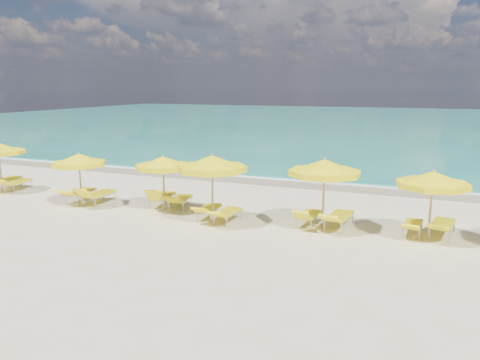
% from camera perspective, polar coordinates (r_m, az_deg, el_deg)
% --- Properties ---
extents(ground_plane, '(120.00, 120.00, 0.00)m').
position_cam_1_polar(ground_plane, '(16.89, -1.88, -4.94)').
color(ground_plane, beige).
extents(ocean, '(120.00, 80.00, 0.30)m').
position_cam_1_polar(ocean, '(63.36, 15.75, 6.77)').
color(ocean, '#167E6A').
rests_on(ocean, ground).
extents(wet_sand_band, '(120.00, 2.60, 0.01)m').
position_cam_1_polar(wet_sand_band, '(23.66, 5.26, -0.19)').
color(wet_sand_band, tan).
rests_on(wet_sand_band, ground).
extents(foam_line, '(120.00, 1.20, 0.03)m').
position_cam_1_polar(foam_line, '(24.41, 5.79, 0.16)').
color(foam_line, white).
rests_on(foam_line, ground).
extents(whitecap_near, '(14.00, 0.36, 0.05)m').
position_cam_1_polar(whitecap_near, '(34.53, 0.19, 3.57)').
color(whitecap_near, white).
rests_on(whitecap_near, ground).
extents(whitecap_far, '(18.00, 0.30, 0.05)m').
position_cam_1_polar(whitecap_far, '(39.17, 23.68, 3.54)').
color(whitecap_far, white).
rests_on(whitecap_far, ground).
extents(umbrella_2, '(2.45, 2.45, 2.16)m').
position_cam_1_polar(umbrella_2, '(19.67, -19.05, 2.29)').
color(umbrella_2, tan).
rests_on(umbrella_2, ground).
extents(umbrella_3, '(2.77, 2.77, 2.18)m').
position_cam_1_polar(umbrella_3, '(18.07, -9.36, 2.05)').
color(umbrella_3, tan).
rests_on(umbrella_3, ground).
extents(umbrella_4, '(3.06, 3.06, 2.48)m').
position_cam_1_polar(umbrella_4, '(16.16, -3.42, 1.98)').
color(umbrella_4, tan).
rests_on(umbrella_4, ground).
extents(umbrella_5, '(3.16, 3.16, 2.45)m').
position_cam_1_polar(umbrella_5, '(15.68, 10.26, 1.44)').
color(umbrella_5, tan).
rests_on(umbrella_5, ground).
extents(umbrella_6, '(2.64, 2.64, 2.25)m').
position_cam_1_polar(umbrella_6, '(15.51, 22.45, 0.00)').
color(umbrella_6, tan).
rests_on(umbrella_6, ground).
extents(lounger_1_left, '(0.79, 2.02, 0.88)m').
position_cam_1_polar(lounger_1_left, '(24.66, -26.83, -0.34)').
color(lounger_1_left, '#A5A8AD').
rests_on(lounger_1_left, ground).
extents(lounger_1_right, '(0.78, 1.91, 0.74)m').
position_cam_1_polar(lounger_1_right, '(23.92, -25.53, -0.61)').
color(lounger_1_right, '#A5A8AD').
rests_on(lounger_1_right, ground).
extents(lounger_2_left, '(0.80, 2.01, 0.74)m').
position_cam_1_polar(lounger_2_left, '(20.64, -18.92, -1.86)').
color(lounger_2_left, '#A5A8AD').
rests_on(lounger_2_left, ground).
extents(lounger_2_right, '(0.68, 1.95, 0.89)m').
position_cam_1_polar(lounger_2_right, '(19.97, -16.87, -2.12)').
color(lounger_2_right, '#A5A8AD').
rests_on(lounger_2_right, ground).
extents(lounger_3_left, '(0.95, 1.94, 0.92)m').
position_cam_1_polar(lounger_3_left, '(19.01, -9.44, -2.47)').
color(lounger_3_left, '#A5A8AD').
rests_on(lounger_3_left, ground).
extents(lounger_3_right, '(0.95, 1.94, 0.74)m').
position_cam_1_polar(lounger_3_right, '(18.60, -7.25, -2.77)').
color(lounger_3_right, '#A5A8AD').
rests_on(lounger_3_right, ground).
extents(lounger_4_left, '(0.69, 1.79, 0.67)m').
position_cam_1_polar(lounger_4_left, '(17.16, -3.81, -3.97)').
color(lounger_4_left, '#A5A8AD').
rests_on(lounger_4_left, ground).
extents(lounger_4_right, '(0.66, 1.82, 0.67)m').
position_cam_1_polar(lounger_4_right, '(16.61, -1.61, -4.46)').
color(lounger_4_right, '#A5A8AD').
rests_on(lounger_4_right, ground).
extents(lounger_5_left, '(0.69, 1.77, 0.78)m').
position_cam_1_polar(lounger_5_left, '(16.44, 8.34, -4.74)').
color(lounger_5_left, '#A5A8AD').
rests_on(lounger_5_left, ground).
extents(lounger_5_right, '(0.90, 2.11, 0.78)m').
position_cam_1_polar(lounger_5_right, '(16.28, 11.92, -4.94)').
color(lounger_5_right, '#A5A8AD').
rests_on(lounger_5_right, ground).
extents(lounger_6_left, '(0.65, 1.73, 0.63)m').
position_cam_1_polar(lounger_6_left, '(16.26, 20.29, -5.59)').
color(lounger_6_left, '#A5A8AD').
rests_on(lounger_6_left, ground).
extents(lounger_6_right, '(0.93, 2.06, 0.73)m').
position_cam_1_polar(lounger_6_right, '(16.41, 23.40, -5.56)').
color(lounger_6_right, '#A5A8AD').
rests_on(lounger_6_right, ground).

